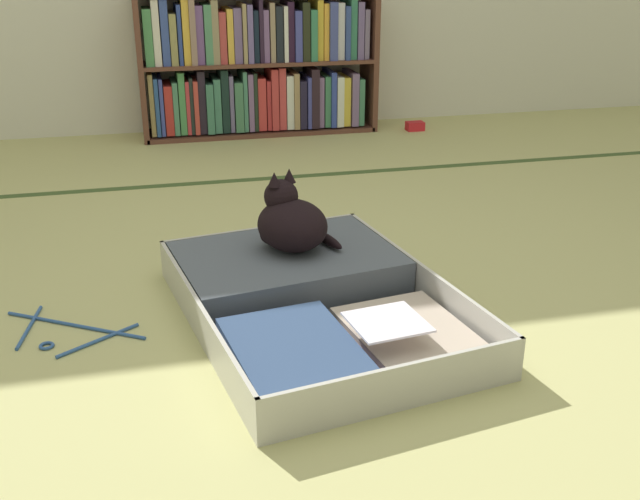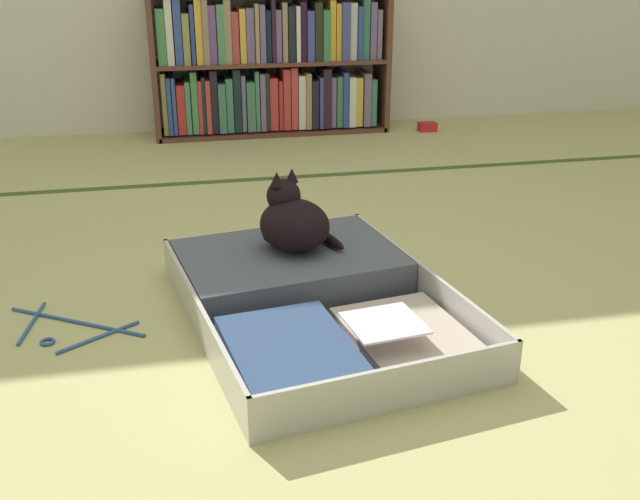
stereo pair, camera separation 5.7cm
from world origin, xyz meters
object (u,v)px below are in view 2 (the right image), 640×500
(open_suitcase, at_px, (304,294))
(black_cat, at_px, (292,222))
(small_red_pouch, at_px, (427,127))
(clothes_hanger, at_px, (67,328))
(bookshelf, at_px, (269,65))

(open_suitcase, relative_size, black_cat, 3.56)
(small_red_pouch, bearing_deg, clothes_hanger, -130.81)
(bookshelf, relative_size, small_red_pouch, 13.16)
(black_cat, distance_m, clothes_hanger, 0.73)
(bookshelf, distance_m, black_cat, 2.08)
(bookshelf, relative_size, open_suitcase, 1.22)
(black_cat, distance_m, small_red_pouch, 2.22)
(bookshelf, xyz_separation_m, clothes_hanger, (-0.91, -2.24, -0.37))
(bookshelf, distance_m, open_suitcase, 2.30)
(black_cat, xyz_separation_m, small_red_pouch, (1.12, 1.90, -0.18))
(black_cat, relative_size, small_red_pouch, 3.03)
(clothes_hanger, relative_size, small_red_pouch, 3.89)
(black_cat, bearing_deg, small_red_pouch, 59.45)
(black_cat, height_order, clothes_hanger, black_cat)
(open_suitcase, height_order, small_red_pouch, open_suitcase)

